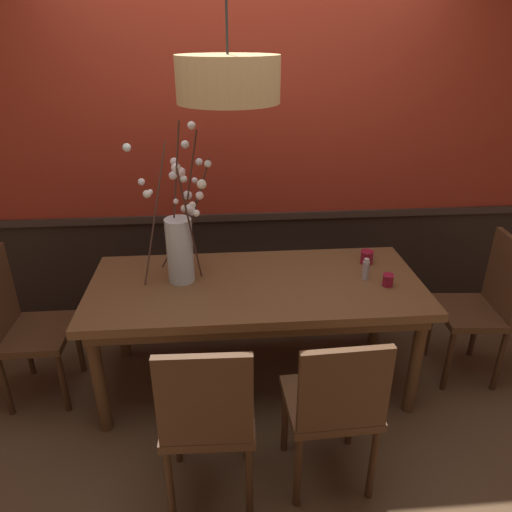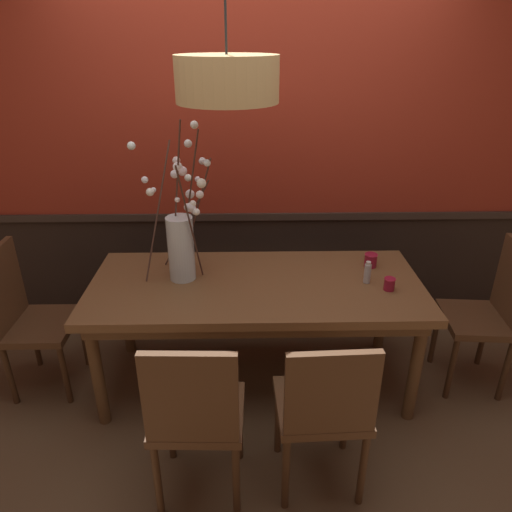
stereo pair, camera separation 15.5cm
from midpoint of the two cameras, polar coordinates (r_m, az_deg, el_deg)
ground_plane at (r=3.23m, az=1.42°, el=-14.71°), size 24.00×24.00×0.00m
back_wall at (r=3.31m, az=1.10°, el=13.39°), size 4.76×0.14×2.81m
dining_table at (r=2.85m, az=1.56°, el=-4.69°), size 1.98×0.87×0.73m
chair_far_side_left at (r=3.65m, az=-4.18°, el=-0.07°), size 0.44×0.45×0.93m
chair_head_east_end at (r=3.28m, az=27.67°, el=-5.75°), size 0.41×0.45×0.97m
chair_near_side_left at (r=2.24m, az=-5.23°, el=-18.46°), size 0.43×0.40×0.94m
chair_near_side_right at (r=2.31m, az=10.23°, el=-17.54°), size 0.44×0.41×0.91m
chair_far_side_right at (r=3.68m, az=4.91°, el=0.33°), size 0.47×0.41×0.93m
chair_head_west_end at (r=3.18m, az=-24.71°, el=-6.35°), size 0.39×0.43×0.96m
vase_with_blossoms at (r=2.79m, az=-7.43°, el=1.97°), size 0.50×0.54×0.94m
candle_holder_nearer_center at (r=2.85m, az=17.31°, el=-3.25°), size 0.07×0.07×0.07m
candle_holder_nearer_edge at (r=3.09m, az=15.07°, el=-0.50°), size 0.08×0.08×0.09m
condiment_bottle at (r=2.88m, az=14.81°, el=-1.98°), size 0.04×0.04×0.14m
pendant_lamp at (r=2.40m, az=-1.55°, el=20.56°), size 0.50×0.50×1.04m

